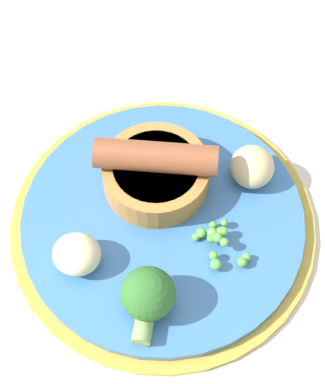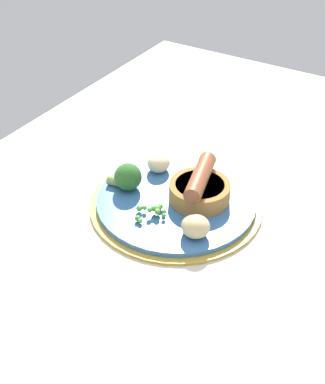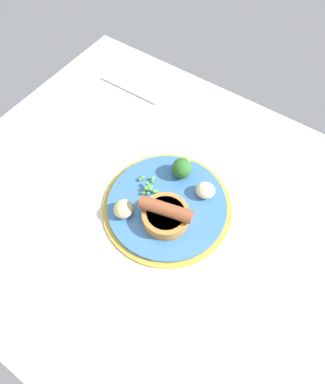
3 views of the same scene
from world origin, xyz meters
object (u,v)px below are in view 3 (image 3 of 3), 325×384
(potato_chunk_0, at_px, (206,191))
(sausage_pudding, at_px, (166,214))
(dinner_plate, at_px, (167,206))
(fork, at_px, (130,89))
(potato_chunk_2, at_px, (123,209))
(broccoli_floret_near, at_px, (182,168))
(pea_pile, at_px, (149,186))

(potato_chunk_0, bearing_deg, sausage_pudding, -110.72)
(dinner_plate, relative_size, fork, 1.54)
(potato_chunk_0, relative_size, potato_chunk_2, 0.98)
(sausage_pudding, bearing_deg, potato_chunk_2, -170.37)
(dinner_plate, height_order, broccoli_floret_near, broccoli_floret_near)
(pea_pile, distance_m, potato_chunk_0, 0.12)
(sausage_pudding, relative_size, fork, 0.62)
(potato_chunk_0, bearing_deg, pea_pile, -153.43)
(fork, bearing_deg, sausage_pudding, -42.71)
(sausage_pudding, relative_size, potato_chunk_0, 2.67)
(dinner_plate, bearing_deg, pea_pile, 169.01)
(sausage_pudding, distance_m, fork, 0.41)
(pea_pile, relative_size, potato_chunk_0, 1.31)
(broccoli_floret_near, xyz_separation_m, fork, (-0.27, 0.16, -0.03))
(dinner_plate, height_order, pea_pile, pea_pile)
(pea_pile, xyz_separation_m, potato_chunk_2, (-0.01, -0.08, 0.01))
(potato_chunk_0, height_order, potato_chunk_2, potato_chunk_2)
(pea_pile, distance_m, fork, 0.33)
(dinner_plate, height_order, fork, dinner_plate)
(dinner_plate, relative_size, sausage_pudding, 2.50)
(pea_pile, distance_m, potato_chunk_2, 0.08)
(pea_pile, bearing_deg, broccoli_floret_near, 62.00)
(broccoli_floret_near, bearing_deg, dinner_plate, 1.04)
(pea_pile, height_order, broccoli_floret_near, broccoli_floret_near)
(pea_pile, xyz_separation_m, broccoli_floret_near, (0.04, 0.07, 0.01))
(sausage_pudding, distance_m, potato_chunk_2, 0.09)
(broccoli_floret_near, distance_m, fork, 0.31)
(sausage_pudding, height_order, broccoli_floret_near, sausage_pudding)
(sausage_pudding, xyz_separation_m, potato_chunk_0, (0.04, 0.10, -0.01))
(potato_chunk_0, xyz_separation_m, potato_chunk_2, (-0.12, -0.13, 0.00))
(pea_pile, bearing_deg, dinner_plate, -10.99)
(dinner_plate, xyz_separation_m, sausage_pudding, (0.02, -0.03, 0.03))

